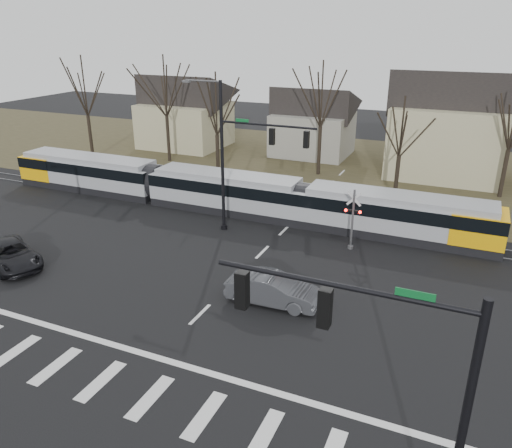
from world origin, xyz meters
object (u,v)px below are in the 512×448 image
at_px(tram, 225,190).
at_px(rail_crossing_signal, 352,221).
at_px(sedan, 273,289).
at_px(suv, 11,254).

bearing_deg(tram, rail_crossing_signal, -16.73).
distance_m(sedan, rail_crossing_signal, 8.64).
xyz_separation_m(sedan, suv, (-15.97, -2.18, -0.08)).
height_order(suv, rail_crossing_signal, rail_crossing_signal).
bearing_deg(suv, sedan, -57.69).
bearing_deg(sedan, rail_crossing_signal, -17.11).
height_order(sedan, suv, sedan).
relative_size(tram, rail_crossing_signal, 9.87).
relative_size(tram, sedan, 7.98).
distance_m(tram, suv, 15.59).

